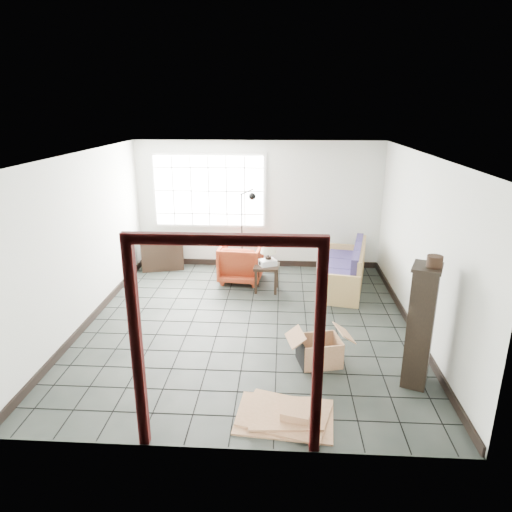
# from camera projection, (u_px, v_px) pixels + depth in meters

# --- Properties ---
(ground) EXTENTS (5.50, 5.50, 0.00)m
(ground) POSITION_uv_depth(u_px,v_px,m) (249.00, 323.00, 7.13)
(ground) COLOR black
(ground) RESTS_ON ground
(room_shell) EXTENTS (5.02, 5.52, 2.61)m
(room_shell) POSITION_uv_depth(u_px,v_px,m) (248.00, 218.00, 6.64)
(room_shell) COLOR silver
(room_shell) RESTS_ON ground
(window_panel) EXTENTS (2.32, 0.08, 1.52)m
(window_panel) POSITION_uv_depth(u_px,v_px,m) (209.00, 191.00, 9.25)
(window_panel) COLOR silver
(window_panel) RESTS_ON ground
(doorway_trim) EXTENTS (1.80, 0.08, 2.20)m
(doorway_trim) POSITION_uv_depth(u_px,v_px,m) (226.00, 321.00, 4.14)
(doorway_trim) COLOR #380C0C
(doorway_trim) RESTS_ON ground
(futon_sofa) EXTENTS (1.08, 1.98, 0.83)m
(futon_sofa) POSITION_uv_depth(u_px,v_px,m) (346.00, 272.00, 8.47)
(futon_sofa) COLOR #A58A4A
(futon_sofa) RESTS_ON ground
(armchair) EXTENTS (0.85, 0.81, 0.81)m
(armchair) POSITION_uv_depth(u_px,v_px,m) (241.00, 261.00, 8.77)
(armchair) COLOR maroon
(armchair) RESTS_ON ground
(side_table) EXTENTS (0.47, 0.47, 0.49)m
(side_table) POSITION_uv_depth(u_px,v_px,m) (267.00, 270.00, 8.29)
(side_table) COLOR black
(side_table) RESTS_ON ground
(table_lamp) EXTENTS (0.36, 0.36, 0.44)m
(table_lamp) POSITION_uv_depth(u_px,v_px,m) (268.00, 248.00, 8.22)
(table_lamp) COLOR black
(table_lamp) RESTS_ON side_table
(projector) EXTENTS (0.36, 0.33, 0.10)m
(projector) POSITION_uv_depth(u_px,v_px,m) (267.00, 262.00, 8.26)
(projector) COLOR silver
(projector) RESTS_ON side_table
(floor_lamp) EXTENTS (0.46, 0.39, 1.72)m
(floor_lamp) POSITION_uv_depth(u_px,v_px,m) (247.00, 228.00, 9.06)
(floor_lamp) COLOR black
(floor_lamp) RESTS_ON ground
(console_shelf) EXTENTS (0.90, 0.54, 0.66)m
(console_shelf) POSITION_uv_depth(u_px,v_px,m) (162.00, 254.00, 9.42)
(console_shelf) COLOR black
(console_shelf) RESTS_ON ground
(tall_shelf) EXTENTS (0.45, 0.50, 1.52)m
(tall_shelf) POSITION_uv_depth(u_px,v_px,m) (420.00, 325.00, 5.38)
(tall_shelf) COLOR black
(tall_shelf) RESTS_ON ground
(pot) EXTENTS (0.21, 0.21, 0.13)m
(pot) POSITION_uv_depth(u_px,v_px,m) (435.00, 262.00, 5.09)
(pot) COLOR black
(pot) RESTS_ON tall_shelf
(open_box) EXTENTS (0.92, 0.59, 0.48)m
(open_box) POSITION_uv_depth(u_px,v_px,m) (319.00, 351.00, 5.99)
(open_box) COLOR #916646
(open_box) RESTS_ON ground
(cardboard_pile) EXTENTS (1.11, 0.91, 0.15)m
(cardboard_pile) POSITION_uv_depth(u_px,v_px,m) (286.00, 415.00, 4.96)
(cardboard_pile) COLOR #916646
(cardboard_pile) RESTS_ON ground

